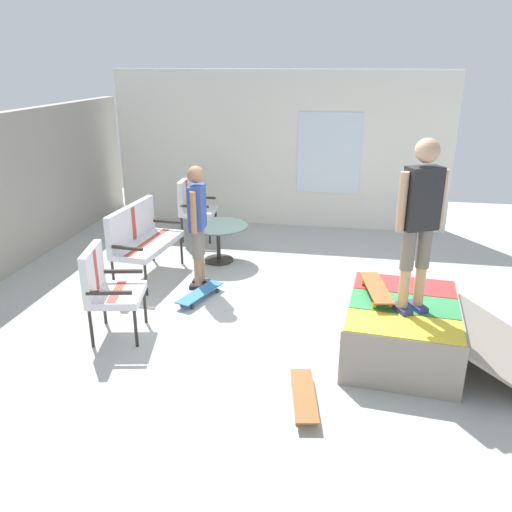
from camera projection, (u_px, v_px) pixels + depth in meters
name	position (u px, v px, depth m)	size (l,w,h in m)	color
ground_plane	(275.00, 319.00, 6.28)	(12.00, 12.00, 0.10)	#B2B2AD
house_facade	(280.00, 150.00, 9.36)	(0.23, 6.00, 2.74)	white
skate_ramp	(405.00, 329.00, 5.35)	(1.61, 1.98, 0.58)	gray
patio_bench	(140.00, 235.00, 7.21)	(1.29, 0.66, 1.02)	#2D2823
patio_chair_near_house	(192.00, 203.00, 8.81)	(0.65, 0.58, 1.02)	#2D2823
patio_chair_by_wall	(105.00, 284.00, 5.63)	(0.72, 0.66, 1.02)	#2D2823
patio_table	(218.00, 236.00, 7.83)	(0.90, 0.90, 0.57)	#2D2823
person_watching	(197.00, 219.00, 6.75)	(0.48, 0.26, 1.64)	black
person_skater	(420.00, 215.00, 4.78)	(0.34, 0.44, 1.67)	navy
skateboard_by_bench	(200.00, 293.00, 6.66)	(0.82, 0.45, 0.10)	#3372B2
skateboard_spare	(304.00, 395.00, 4.63)	(0.82, 0.33, 0.10)	brown
skateboard_on_ramp	(376.00, 288.00, 5.40)	(0.82, 0.34, 0.10)	brown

